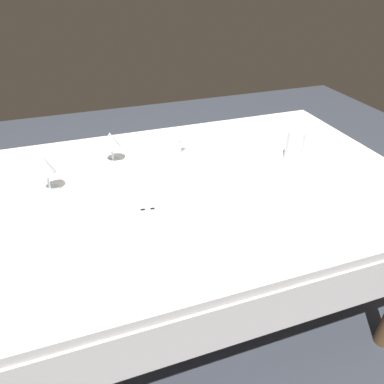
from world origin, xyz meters
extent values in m
plane|color=#383D47|center=(0.00, 0.00, 0.00)|extent=(6.00, 6.00, 0.00)
cube|color=white|center=(0.00, 0.00, 0.72)|extent=(1.80, 1.10, 0.04)
cube|color=white|center=(0.00, -0.55, 0.61)|extent=(1.80, 0.01, 0.18)
cube|color=white|center=(0.00, 0.55, 0.61)|extent=(1.80, 0.01, 0.18)
cylinder|color=brown|center=(0.80, 0.45, 0.35)|extent=(0.07, 0.07, 0.70)
cylinder|color=white|center=(0.01, -0.21, 0.75)|extent=(0.26, 0.26, 0.02)
cube|color=beige|center=(-0.15, -0.21, 0.74)|extent=(0.02, 0.18, 0.00)
cube|color=beige|center=(-0.15, -0.11, 0.74)|extent=(0.02, 0.04, 0.00)
cube|color=beige|center=(-0.18, -0.21, 0.74)|extent=(0.01, 0.20, 0.00)
cube|color=beige|center=(-0.18, -0.10, 0.74)|extent=(0.02, 0.04, 0.00)
cube|color=beige|center=(0.16, -0.20, 0.74)|extent=(0.02, 0.17, 0.00)
cube|color=beige|center=(0.16, -0.10, 0.74)|extent=(0.02, 0.06, 0.00)
cube|color=beige|center=(0.20, -0.22, 0.74)|extent=(0.02, 0.19, 0.00)
ellipsoid|color=beige|center=(0.20, -0.11, 0.74)|extent=(0.03, 0.04, 0.01)
cylinder|color=white|center=(0.04, 0.26, 0.74)|extent=(0.13, 0.13, 0.01)
cylinder|color=white|center=(0.04, 0.26, 0.78)|extent=(0.07, 0.07, 0.07)
torus|color=white|center=(0.08, 0.26, 0.79)|extent=(0.05, 0.01, 0.05)
cylinder|color=silver|center=(-0.22, 0.27, 0.74)|extent=(0.06, 0.06, 0.01)
cylinder|color=silver|center=(-0.22, 0.27, 0.78)|extent=(0.01, 0.01, 0.06)
cone|color=silver|center=(-0.22, 0.27, 0.84)|extent=(0.08, 0.08, 0.06)
cylinder|color=silver|center=(-0.48, 0.12, 0.74)|extent=(0.07, 0.07, 0.01)
cylinder|color=silver|center=(-0.48, 0.12, 0.78)|extent=(0.01, 0.01, 0.07)
cone|color=silver|center=(-0.48, 0.12, 0.85)|extent=(0.07, 0.07, 0.07)
cylinder|color=silver|center=(0.51, 0.04, 0.80)|extent=(0.08, 0.08, 0.13)
cylinder|color=#C68C1E|center=(0.51, 0.04, 0.78)|extent=(0.07, 0.07, 0.07)
cone|color=white|center=(0.19, 0.05, 0.81)|extent=(0.08, 0.08, 0.14)
camera|label=1|loc=(-0.34, -1.10, 1.46)|focal=33.15mm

